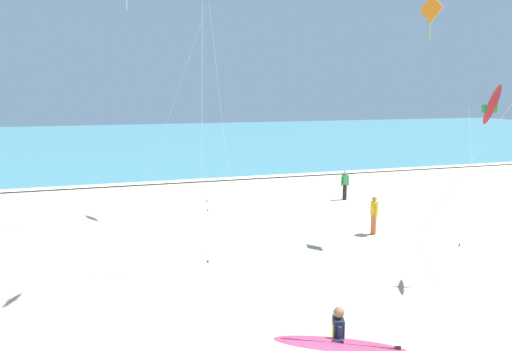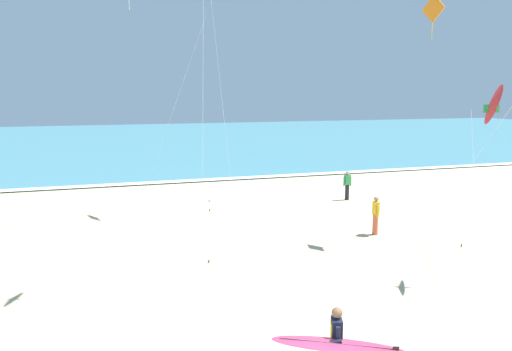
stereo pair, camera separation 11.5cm
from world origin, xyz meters
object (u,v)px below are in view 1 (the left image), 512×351
Objects in this scene: surfer_trailing at (339,344)px; bystander_yellow_top at (374,215)px; kite_delta_scarlet_low at (490,104)px; kite_diamond_amber_near at (436,21)px; bystander_green_top at (345,185)px.

surfer_trailing is 11.51m from bystander_yellow_top.
surfer_trailing is 0.42× the size of kite_delta_scarlet_low.
surfer_trailing is 9.28m from kite_delta_scarlet_low.
kite_delta_scarlet_low reaches higher than surfer_trailing.
kite_diamond_amber_near is (8.03, 8.22, 7.31)m from surfer_trailing.
kite_diamond_amber_near reaches higher than bystander_green_top.
surfer_trailing is 1.60× the size of bystander_yellow_top.
kite_diamond_amber_near is 1.55× the size of kite_delta_scarlet_low.
bystander_green_top is at bearing 85.65° from kite_diamond_amber_near.
kite_delta_scarlet_low is at bearing -84.40° from bystander_yellow_top.
bystander_yellow_top is at bearing -108.15° from bystander_green_top.
kite_diamond_amber_near is at bearing -94.35° from bystander_green_top.
kite_diamond_amber_near is 5.87× the size of bystander_green_top.
bystander_green_top is at bearing 82.34° from kite_delta_scarlet_low.
bystander_yellow_top is (6.53, 9.47, -0.24)m from surfer_trailing.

